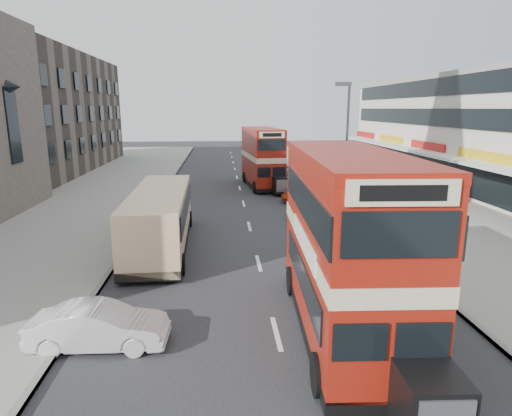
# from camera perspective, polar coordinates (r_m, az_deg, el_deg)

# --- Properties ---
(ground) EXTENTS (160.00, 160.00, 0.00)m
(ground) POSITION_cam_1_polar(r_m,az_deg,el_deg) (11.69, 4.05, -20.93)
(ground) COLOR #28282B
(ground) RESTS_ON ground
(road_surface) EXTENTS (12.00, 90.00, 0.01)m
(road_surface) POSITION_cam_1_polar(r_m,az_deg,el_deg) (30.33, -1.65, 0.58)
(road_surface) COLOR #28282B
(road_surface) RESTS_ON ground
(pavement_right) EXTENTS (12.00, 90.00, 0.15)m
(pavement_right) POSITION_cam_1_polar(r_m,az_deg,el_deg) (33.17, 19.53, 1.03)
(pavement_right) COLOR gray
(pavement_right) RESTS_ON ground
(pavement_left) EXTENTS (12.00, 90.00, 0.15)m
(pavement_left) POSITION_cam_1_polar(r_m,az_deg,el_deg) (32.02, -23.62, 0.27)
(pavement_left) COLOR gray
(pavement_left) RESTS_ON ground
(kerb_left) EXTENTS (0.20, 90.00, 0.16)m
(kerb_left) POSITION_cam_1_polar(r_m,az_deg,el_deg) (30.61, -13.13, 0.49)
(kerb_left) COLOR gray
(kerb_left) RESTS_ON ground
(kerb_right) EXTENTS (0.20, 90.00, 0.16)m
(kerb_right) POSITION_cam_1_polar(r_m,az_deg,el_deg) (31.23, 9.60, 0.89)
(kerb_right) COLOR gray
(kerb_right) RESTS_ON ground
(brick_terrace) EXTENTS (14.00, 28.00, 12.00)m
(brick_terrace) POSITION_cam_1_polar(r_m,az_deg,el_deg) (51.79, -28.51, 10.88)
(brick_terrace) COLOR #66594C
(brick_terrace) RESTS_ON ground
(commercial_row) EXTENTS (9.90, 46.20, 9.30)m
(commercial_row) POSITION_cam_1_polar(r_m,az_deg,el_deg) (38.25, 29.88, 8.56)
(commercial_row) COLOR beige
(commercial_row) RESTS_ON ground
(street_lamp) EXTENTS (1.00, 0.20, 8.12)m
(street_lamp) POSITION_cam_1_polar(r_m,az_deg,el_deg) (28.79, 11.76, 9.27)
(street_lamp) COLOR slate
(street_lamp) RESTS_ON ground
(bus_main) EXTENTS (2.99, 9.50, 5.17)m
(bus_main) POSITION_cam_1_polar(r_m,az_deg,el_deg) (12.75, 11.83, -4.61)
(bus_main) COLOR black
(bus_main) RESTS_ON ground
(bus_second) EXTENTS (3.18, 8.70, 4.75)m
(bus_second) POSITION_cam_1_polar(r_m,az_deg,el_deg) (36.61, 0.85, 6.68)
(bus_second) COLOR black
(bus_second) RESTS_ON ground
(coach) EXTENTS (2.73, 9.74, 2.57)m
(coach) POSITION_cam_1_polar(r_m,az_deg,el_deg) (21.01, -12.47, -1.10)
(coach) COLOR black
(coach) RESTS_ON ground
(car_left_front) EXTENTS (3.82, 1.47, 1.24)m
(car_left_front) POSITION_cam_1_polar(r_m,az_deg,el_deg) (13.18, -19.93, -14.44)
(car_left_front) COLOR silver
(car_left_front) RESTS_ON ground
(car_right_a) EXTENTS (4.29, 1.84, 1.23)m
(car_right_a) POSITION_cam_1_polar(r_m,az_deg,el_deg) (26.43, 8.99, -0.08)
(car_right_a) COLOR #9F0F15
(car_right_a) RESTS_ON ground
(car_right_b) EXTENTS (4.32, 2.14, 1.18)m
(car_right_b) POSITION_cam_1_polar(r_m,az_deg,el_deg) (30.89, 7.26, 1.81)
(car_right_b) COLOR #CE4114
(car_right_b) RESTS_ON ground
(car_right_c) EXTENTS (3.93, 2.02, 1.28)m
(car_right_c) POSITION_cam_1_polar(r_m,az_deg,el_deg) (40.53, 4.92, 4.60)
(car_right_c) COLOR #577DAF
(car_right_c) RESTS_ON ground
(pedestrian_near) EXTENTS (0.77, 0.76, 1.75)m
(pedestrian_near) POSITION_cam_1_polar(r_m,az_deg,el_deg) (27.02, 14.82, 0.82)
(pedestrian_near) COLOR gray
(pedestrian_near) RESTS_ON pavement_right
(cyclist) EXTENTS (0.82, 1.84, 1.92)m
(cyclist) POSITION_cam_1_polar(r_m,az_deg,el_deg) (32.80, 6.90, 2.55)
(cyclist) COLOR gray
(cyclist) RESTS_ON ground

